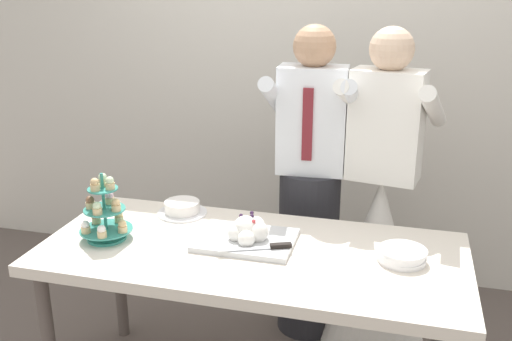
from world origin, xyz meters
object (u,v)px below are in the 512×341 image
at_px(person_bride, 378,240).
at_px(round_cake, 182,208).
at_px(cupcake_stand, 105,215).
at_px(plate_stack, 402,255).
at_px(main_cake_tray, 247,235).
at_px(dessert_table, 251,264).
at_px(person_groom, 310,202).

bearing_deg(person_bride, round_cake, -158.89).
bearing_deg(cupcake_stand, plate_stack, 5.34).
relative_size(cupcake_stand, main_cake_tray, 0.72).
bearing_deg(main_cake_tray, dessert_table, -57.11).
relative_size(plate_stack, person_groom, 0.12).
xyz_separation_m(cupcake_stand, main_cake_tray, (0.61, 0.12, -0.08)).
bearing_deg(person_bride, plate_stack, -78.73).
distance_m(cupcake_stand, main_cake_tray, 0.63).
bearing_deg(person_bride, main_cake_tray, -132.28).
distance_m(dessert_table, plate_stack, 0.63).
relative_size(dessert_table, plate_stack, 8.94).
bearing_deg(person_bride, cupcake_stand, -148.13).
xyz_separation_m(cupcake_stand, person_bride, (1.14, 0.71, -0.31)).
bearing_deg(round_cake, main_cake_tray, -30.27).
relative_size(round_cake, person_bride, 0.14).
bearing_deg(main_cake_tray, cupcake_stand, -168.59).
relative_size(main_cake_tray, round_cake, 1.77).
bearing_deg(main_cake_tray, plate_stack, -0.43).
height_order(dessert_table, round_cake, round_cake).
xyz_separation_m(dessert_table, cupcake_stand, (-0.64, -0.07, 0.19)).
height_order(main_cake_tray, plate_stack, main_cake_tray).
height_order(person_groom, person_bride, same).
bearing_deg(dessert_table, main_cake_tray, 122.89).
height_order(dessert_table, cupcake_stand, cupcake_stand).
xyz_separation_m(plate_stack, person_bride, (-0.12, 0.59, -0.22)).
xyz_separation_m(dessert_table, main_cake_tray, (-0.03, 0.05, 0.11)).
height_order(cupcake_stand, person_bride, person_bride).
relative_size(person_groom, person_bride, 1.00).
bearing_deg(person_groom, dessert_table, -101.67).
height_order(round_cake, person_bride, person_bride).
xyz_separation_m(plate_stack, round_cake, (-1.05, 0.23, 0.00)).
xyz_separation_m(cupcake_stand, person_groom, (0.78, 0.73, -0.14)).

